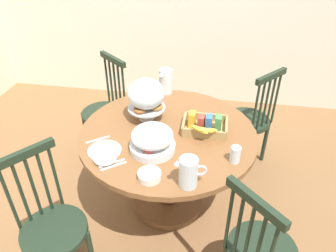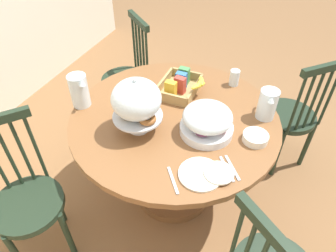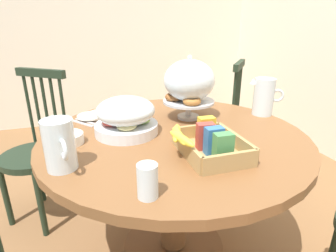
% 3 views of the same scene
% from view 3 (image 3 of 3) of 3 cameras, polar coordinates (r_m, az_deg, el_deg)
% --- Properties ---
extents(ground_plane, '(10.00, 10.00, 0.00)m').
position_cam_3_polar(ground_plane, '(1.80, 1.80, -22.89)').
color(ground_plane, brown).
extents(wall_left, '(0.06, 4.32, 2.60)m').
position_cam_3_polar(wall_left, '(3.74, -5.78, 21.45)').
color(wall_left, silver).
rests_on(wall_left, ground_plane).
extents(dining_table, '(1.26, 1.26, 0.74)m').
position_cam_3_polar(dining_table, '(1.41, 1.26, -9.00)').
color(dining_table, brown).
rests_on(dining_table, ground_plane).
extents(windsor_chair_by_cabinet, '(0.47, 0.47, 0.97)m').
position_cam_3_polar(windsor_chair_by_cabinet, '(2.26, 10.11, -0.03)').
color(windsor_chair_by_cabinet, '#1E2D1E').
rests_on(windsor_chair_by_cabinet, ground_plane).
extents(windsor_chair_facing_door, '(0.47, 0.47, 0.97)m').
position_cam_3_polar(windsor_chair_facing_door, '(1.94, -25.60, -5.39)').
color(windsor_chair_facing_door, '#1E2D1E').
rests_on(windsor_chair_facing_door, ground_plane).
extents(pastry_stand_with_dome, '(0.28, 0.28, 0.34)m').
position_cam_3_polar(pastry_stand_with_dome, '(1.48, 4.39, 8.92)').
color(pastry_stand_with_dome, silver).
rests_on(pastry_stand_with_dome, dining_table).
extents(fruit_platter_covered, '(0.30, 0.30, 0.18)m').
position_cam_3_polar(fruit_platter_covered, '(1.30, -8.71, 1.93)').
color(fruit_platter_covered, silver).
rests_on(fruit_platter_covered, dining_table).
extents(orange_juice_pitcher, '(0.19, 0.11, 0.19)m').
position_cam_3_polar(orange_juice_pitcher, '(1.05, -21.53, -4.11)').
color(orange_juice_pitcher, silver).
rests_on(orange_juice_pitcher, dining_table).
extents(milk_pitcher, '(0.11, 0.18, 0.21)m').
position_cam_3_polar(milk_pitcher, '(1.66, 19.24, 5.43)').
color(milk_pitcher, silver).
rests_on(milk_pitcher, dining_table).
extents(cereal_basket, '(0.32, 0.30, 0.12)m').
position_cam_3_polar(cereal_basket, '(1.11, 8.34, -3.55)').
color(cereal_basket, tan).
rests_on(cereal_basket, dining_table).
extents(china_plate_large, '(0.22, 0.22, 0.01)m').
position_cam_3_polar(china_plate_large, '(1.61, -12.79, 2.35)').
color(china_plate_large, white).
rests_on(china_plate_large, dining_table).
extents(china_plate_small, '(0.15, 0.15, 0.01)m').
position_cam_3_polar(china_plate_small, '(1.58, -15.71, 2.04)').
color(china_plate_small, white).
rests_on(china_plate_small, china_plate_large).
extents(cereal_bowl, '(0.14, 0.14, 0.04)m').
position_cam_3_polar(cereal_bowl, '(1.28, -20.19, -2.49)').
color(cereal_bowl, white).
rests_on(cereal_bowl, dining_table).
extents(drinking_glass, '(0.06, 0.06, 0.11)m').
position_cam_3_polar(drinking_glass, '(0.84, -4.27, -11.33)').
color(drinking_glass, silver).
rests_on(drinking_glass, dining_table).
extents(table_knife, '(0.14, 0.11, 0.01)m').
position_cam_3_polar(table_knife, '(1.53, -16.58, 0.86)').
color(table_knife, silver).
rests_on(table_knife, dining_table).
extents(dinner_fork, '(0.14, 0.11, 0.01)m').
position_cam_3_polar(dinner_fork, '(1.51, -17.45, 0.54)').
color(dinner_fork, silver).
rests_on(dinner_fork, dining_table).
extents(soup_spoon, '(0.14, 0.11, 0.01)m').
position_cam_3_polar(soup_spoon, '(1.71, -9.37, 3.49)').
color(soup_spoon, silver).
rests_on(soup_spoon, dining_table).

